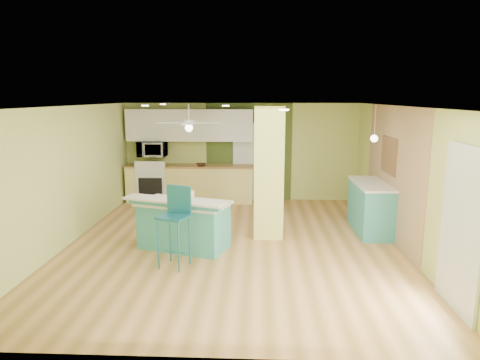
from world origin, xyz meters
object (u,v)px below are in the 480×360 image
at_px(side_counter, 371,207).
at_px(fruit_bowl, 201,165).
at_px(peninsula, 184,224).
at_px(bar_stool, 176,213).
at_px(canister, 190,196).

bearing_deg(side_counter, fruit_bowl, 148.93).
distance_m(peninsula, bar_stool, 0.89).
bearing_deg(peninsula, fruit_bowl, 109.82).
bearing_deg(canister, fruit_bowl, 94.30).
relative_size(fruit_bowl, canister, 1.46).
xyz_separation_m(peninsula, bar_stool, (0.03, -0.79, 0.41)).
height_order(bar_stool, fruit_bowl, bar_stool).
relative_size(bar_stool, fruit_bowl, 4.90).
bearing_deg(canister, side_counter, 16.02).
xyz_separation_m(fruit_bowl, canister, (0.24, -3.22, -0.04)).
bearing_deg(bar_stool, side_counter, 47.36).
xyz_separation_m(bar_stool, canister, (0.09, 0.92, 0.07)).
relative_size(peninsula, side_counter, 1.24).
height_order(peninsula, side_counter, side_counter).
xyz_separation_m(bar_stool, side_counter, (3.54, 1.91, -0.36)).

